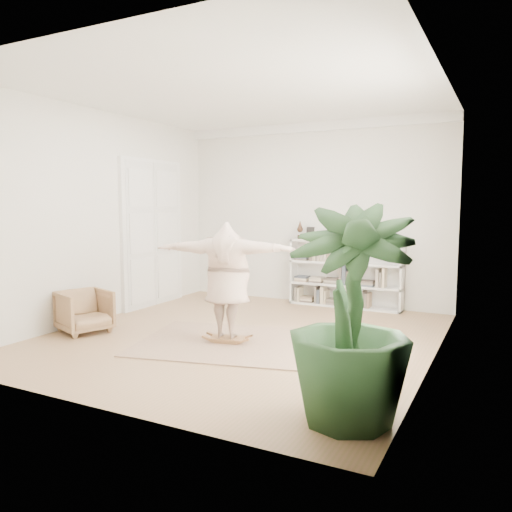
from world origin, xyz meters
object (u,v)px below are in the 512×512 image
at_px(rocker_board, 227,339).
at_px(person, 227,278).
at_px(armchair, 85,311).
at_px(houseplant, 349,315).
at_px(bookshelf, 345,275).

bearing_deg(rocker_board, person, -166.95).
xyz_separation_m(armchair, person, (2.29, 0.49, 0.62)).
height_order(armchair, rocker_board, armchair).
relative_size(rocker_board, person, 0.26).
height_order(rocker_board, houseplant, houseplant).
xyz_separation_m(bookshelf, rocker_board, (-0.75, -3.24, -0.57)).
xyz_separation_m(rocker_board, person, (-0.00, -0.00, 0.89)).
relative_size(bookshelf, houseplant, 1.09).
bearing_deg(person, rocker_board, -166.95).
relative_size(armchair, rocker_board, 1.37).
xyz_separation_m(rocker_board, houseplant, (2.31, -1.75, 0.94)).
bearing_deg(armchair, person, -57.99).
distance_m(rocker_board, houseplant, 3.04).
bearing_deg(person, houseplant, 129.31).
xyz_separation_m(armchair, rocker_board, (2.29, 0.49, -0.27)).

